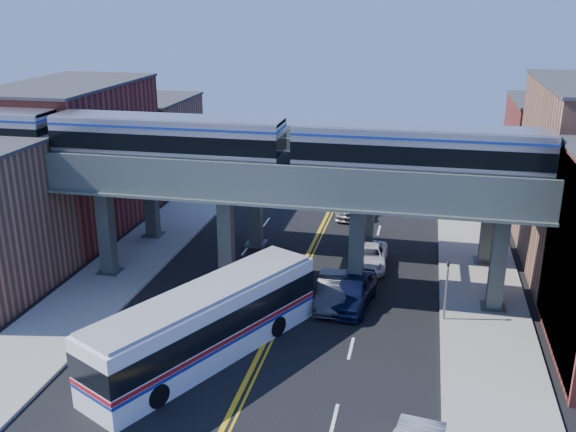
% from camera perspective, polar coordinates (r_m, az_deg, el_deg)
% --- Properties ---
extents(ground, '(120.00, 120.00, 0.00)m').
position_cam_1_polar(ground, '(32.91, -2.80, -12.57)').
color(ground, black).
rests_on(ground, ground).
extents(sidewalk_west, '(5.00, 70.00, 0.16)m').
position_cam_1_polar(sidewalk_west, '(45.00, -13.79, -3.98)').
color(sidewalk_west, gray).
rests_on(sidewalk_west, ground).
extents(sidewalk_east, '(5.00, 70.00, 0.16)m').
position_cam_1_polar(sidewalk_east, '(41.01, 16.81, -6.58)').
color(sidewalk_east, gray).
rests_on(sidewalk_east, ground).
extents(building_west_b, '(8.00, 14.00, 11.00)m').
position_cam_1_polar(building_west_b, '(51.61, -18.45, 4.88)').
color(building_west_b, brown).
rests_on(building_west_b, ground).
extents(building_west_c, '(8.00, 10.00, 8.00)m').
position_cam_1_polar(building_west_c, '(63.16, -12.45, 6.45)').
color(building_west_c, '#8F614A').
rests_on(building_west_c, ground).
extents(building_east_c, '(8.00, 10.00, 9.00)m').
position_cam_1_polar(building_east_c, '(58.52, 22.84, 4.93)').
color(building_east_c, brown).
rests_on(building_east_c, ground).
extents(mural_panel, '(0.10, 9.50, 9.50)m').
position_cam_1_polar(mural_panel, '(34.20, 23.30, -4.02)').
color(mural_panel, teal).
rests_on(mural_panel, ground).
extents(elevated_viaduct_near, '(52.00, 3.60, 7.40)m').
position_cam_1_polar(elevated_viaduct_near, '(37.41, 0.18, 2.30)').
color(elevated_viaduct_near, '#3D4746').
rests_on(elevated_viaduct_near, ground).
extents(elevated_viaduct_far, '(52.00, 3.60, 7.40)m').
position_cam_1_polar(elevated_viaduct_far, '(44.03, 2.09, 4.85)').
color(elevated_viaduct_far, '#3D4746').
rests_on(elevated_viaduct_far, ground).
extents(transit_train, '(43.28, 2.71, 3.15)m').
position_cam_1_polar(transit_train, '(38.94, -10.67, 6.64)').
color(transit_train, black).
rests_on(transit_train, elevated_viaduct_near).
extents(stop_sign, '(0.76, 0.09, 2.63)m').
position_cam_1_polar(stop_sign, '(34.53, -1.08, -7.60)').
color(stop_sign, slate).
rests_on(stop_sign, ground).
extents(traffic_signal, '(0.15, 0.18, 4.10)m').
position_cam_1_polar(traffic_signal, '(36.29, 13.92, -5.87)').
color(traffic_signal, slate).
rests_on(traffic_signal, ground).
extents(transit_bus, '(8.87, 13.43, 3.49)m').
position_cam_1_polar(transit_bus, '(32.46, -7.27, -9.53)').
color(transit_bus, white).
rests_on(transit_bus, ground).
extents(car_lane_a, '(2.84, 5.59, 1.83)m').
position_cam_1_polar(car_lane_a, '(37.82, 5.76, -6.65)').
color(car_lane_a, '#0E1434').
rests_on(car_lane_a, ground).
extents(car_lane_b, '(1.99, 5.07, 1.64)m').
position_cam_1_polar(car_lane_b, '(37.94, 3.99, -6.66)').
color(car_lane_b, '#2E2E30').
rests_on(car_lane_b, ground).
extents(car_lane_c, '(2.45, 5.08, 1.39)m').
position_cam_1_polar(car_lane_c, '(43.33, 7.22, -3.58)').
color(car_lane_c, white).
rests_on(car_lane_c, ground).
extents(car_lane_d, '(3.35, 6.61, 1.84)m').
position_cam_1_polar(car_lane_d, '(53.72, 5.58, 1.22)').
color(car_lane_d, '#9D9CA0').
rests_on(car_lane_d, ground).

